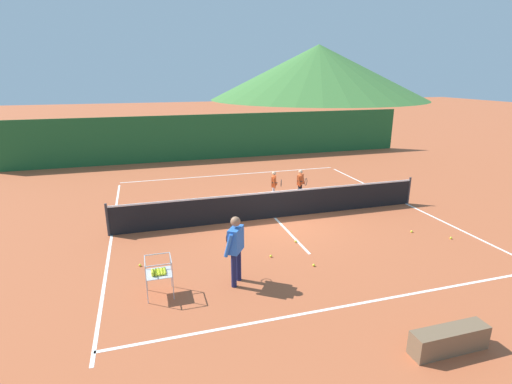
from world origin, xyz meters
name	(u,v)px	position (x,y,z in m)	size (l,w,h in m)	color
ground_plane	(275,218)	(0.00, 0.00, 0.00)	(120.00, 120.00, 0.00)	#B25633
line_baseline_near	(358,304)	(0.00, -5.52, 0.00)	(10.80, 0.08, 0.01)	white
line_baseline_far	(233,175)	(0.00, 6.33, 0.00)	(10.80, 0.08, 0.01)	white
line_sideline_west	(112,235)	(-5.40, 0.00, 0.00)	(0.08, 11.85, 0.01)	white
line_sideline_east	(406,204)	(5.40, 0.00, 0.00)	(0.08, 11.85, 0.01)	white
line_service_center	(275,218)	(0.00, 0.00, 0.00)	(0.08, 5.95, 0.01)	white
tennis_net	(275,204)	(0.00, 0.00, 0.50)	(11.02, 0.08, 1.05)	#333338
instructor	(236,244)	(-2.34, -3.90, 1.02)	(0.58, 0.84, 1.71)	#191E4C
student_0	(274,183)	(0.61, 1.85, 0.72)	(0.41, 0.67, 1.19)	silver
student_1	(301,181)	(1.70, 1.78, 0.72)	(0.44, 0.66, 1.19)	black
ball_cart	(158,272)	(-4.13, -3.91, 0.58)	(0.58, 0.58, 0.90)	#B7B7BC
tennis_ball_0	(271,256)	(-1.11, -2.84, 0.03)	(0.07, 0.07, 0.07)	yellow
tennis_ball_1	(140,265)	(-4.57, -2.36, 0.03)	(0.07, 0.07, 0.07)	yellow
tennis_ball_2	(451,238)	(4.57, -3.25, 0.03)	(0.07, 0.07, 0.07)	yellow
tennis_ball_3	(314,265)	(-0.20, -3.66, 0.03)	(0.07, 0.07, 0.07)	yellow
tennis_ball_4	(412,231)	(3.74, -2.48, 0.03)	(0.07, 0.07, 0.07)	yellow
tennis_ball_5	(296,241)	(-0.08, -2.13, 0.03)	(0.07, 0.07, 0.07)	yellow
windscreen_fence	(217,137)	(0.00, 10.30, 1.31)	(23.75, 0.08, 2.62)	#1E5B2D
courtside_bench	(449,340)	(0.78, -7.30, 0.23)	(1.50, 0.36, 0.46)	brown
hill_0	(318,72)	(29.94, 60.38, 5.16)	(42.30, 42.30, 10.33)	#427A38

